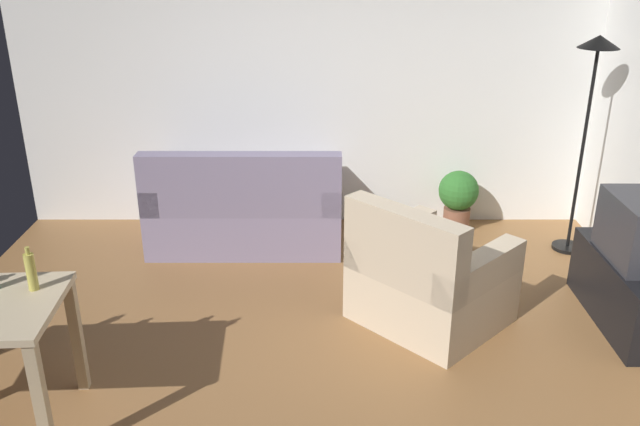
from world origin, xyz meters
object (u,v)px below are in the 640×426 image
(couch, at_px, (246,212))
(armchair, at_px, (428,281))
(bottle_squat, at_px, (32,271))
(torchiere_lamp, at_px, (593,87))
(tv_stand, at_px, (631,291))
(potted_plant, at_px, (459,197))

(couch, height_order, armchair, same)
(bottle_squat, bearing_deg, couch, 67.87)
(torchiere_lamp, relative_size, armchair, 1.47)
(tv_stand, relative_size, bottle_squat, 4.44)
(potted_plant, height_order, armchair, armchair)
(armchair, height_order, bottle_squat, bottle_squat)
(tv_stand, xyz_separation_m, armchair, (-1.41, -0.00, 0.08))
(tv_stand, xyz_separation_m, potted_plant, (-0.90, 1.58, 0.09))
(couch, bearing_deg, tv_stand, 155.64)
(armchair, bearing_deg, potted_plant, -62.69)
(armchair, bearing_deg, couch, 2.75)
(potted_plant, bearing_deg, bottle_squat, -138.12)
(tv_stand, xyz_separation_m, torchiere_lamp, (0.00, 1.18, 1.17))
(torchiere_lamp, height_order, bottle_squat, torchiere_lamp)
(bottle_squat, bearing_deg, potted_plant, 41.88)
(couch, distance_m, tv_stand, 3.06)
(couch, bearing_deg, armchair, 137.41)
(tv_stand, xyz_separation_m, bottle_squat, (-3.68, -0.92, 0.63))
(tv_stand, bearing_deg, armchair, 90.16)
(potted_plant, bearing_deg, couch, -170.63)
(torchiere_lamp, xyz_separation_m, potted_plant, (-0.90, 0.39, -1.08))
(tv_stand, relative_size, potted_plant, 1.93)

